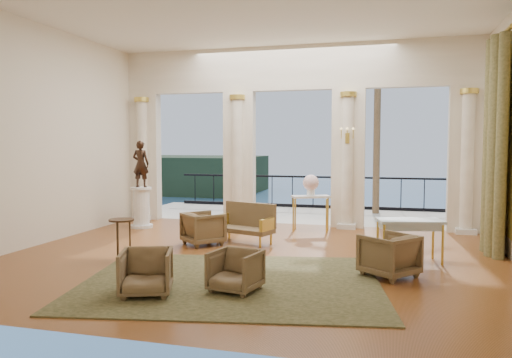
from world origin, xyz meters
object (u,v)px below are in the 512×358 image
(armchair_c, at_px, (389,253))
(armchair_d, at_px, (203,227))
(console_table, at_px, (311,202))
(settee, at_px, (246,223))
(statue, at_px, (141,164))
(armchair_b, at_px, (235,269))
(game_table, at_px, (410,224))
(armchair_a, at_px, (146,270))
(side_table, at_px, (121,225))
(pedestal, at_px, (141,208))

(armchair_c, relative_size, armchair_d, 1.01)
(console_table, bearing_deg, settee, -146.13)
(statue, bearing_deg, armchair_d, 142.97)
(armchair_b, relative_size, console_table, 0.68)
(game_table, bearing_deg, armchair_a, -153.69)
(armchair_c, height_order, side_table, armchair_c)
(statue, bearing_deg, armchair_a, 116.75)
(statue, bearing_deg, pedestal, -91.97)
(statue, relative_size, console_table, 1.20)
(armchair_d, bearing_deg, armchair_c, -161.18)
(armchair_a, xyz_separation_m, side_table, (-1.43, 1.81, 0.27))
(settee, distance_m, side_table, 2.69)
(armchair_b, xyz_separation_m, game_table, (2.40, 2.50, 0.35))
(side_table, bearing_deg, armchair_a, -51.82)
(armchair_a, relative_size, statue, 0.61)
(armchair_c, bearing_deg, game_table, -157.58)
(game_table, bearing_deg, armchair_b, -147.68)
(armchair_a, bearing_deg, pedestal, 98.49)
(pedestal, bearing_deg, console_table, 8.65)
(armchair_c, relative_size, console_table, 0.78)
(settee, height_order, pedestal, pedestal)
(armchair_d, height_order, statue, statue)
(armchair_c, height_order, armchair_d, armchair_c)
(armchair_a, xyz_separation_m, console_table, (1.36, 5.62, 0.35))
(armchair_c, bearing_deg, armchair_b, -17.07)
(armchair_a, bearing_deg, side_table, 107.95)
(armchair_b, distance_m, side_table, 2.89)
(statue, xyz_separation_m, console_table, (4.10, 0.62, -0.87))
(settee, xyz_separation_m, pedestal, (-3.02, 1.11, 0.07))
(armchair_d, xyz_separation_m, pedestal, (-2.24, 1.57, 0.11))
(armchair_a, height_order, armchair_d, armchair_d)
(armchair_a, bearing_deg, armchair_d, 78.05)
(armchair_d, distance_m, pedestal, 2.74)
(armchair_c, bearing_deg, armchair_d, -74.00)
(settee, xyz_separation_m, game_table, (3.23, -0.91, 0.26))
(game_table, xyz_separation_m, pedestal, (-6.25, 2.02, -0.19))
(game_table, bearing_deg, armchair_d, 159.71)
(armchair_b, height_order, armchair_c, armchair_c)
(armchair_b, bearing_deg, pedestal, 141.77)
(settee, bearing_deg, console_table, 76.64)
(armchair_d, bearing_deg, armchair_b, 160.69)
(game_table, distance_m, console_table, 3.41)
(armchair_a, distance_m, armchair_b, 1.22)
(armchair_d, bearing_deg, side_table, 101.91)
(armchair_d, bearing_deg, console_table, -88.41)
(armchair_a, relative_size, settee, 0.51)
(statue, distance_m, console_table, 4.24)
(armchair_b, xyz_separation_m, armchair_c, (2.06, 1.38, 0.05))
(side_table, bearing_deg, console_table, 53.71)
(armchair_a, height_order, settee, settee)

